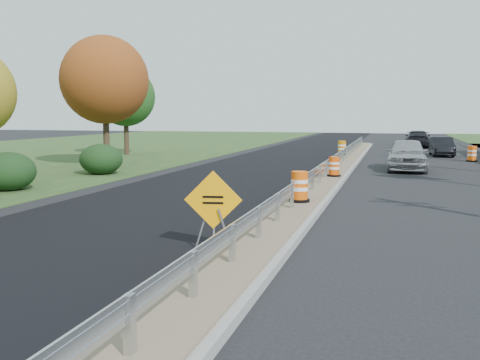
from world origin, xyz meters
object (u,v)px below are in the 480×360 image
(car_dark_mid, at_px, (442,147))
(barrel_median_mid, at_px, (334,167))
(barrel_median_near, at_px, (299,187))
(barrel_median_far, at_px, (342,148))
(barrel_shoulder_far, at_px, (444,144))
(car_dark_far, at_px, (418,139))
(caution_sign, at_px, (213,230))
(barrel_shoulder_mid, at_px, (472,154))
(car_silver, at_px, (407,154))

(car_dark_mid, bearing_deg, barrel_median_mid, -111.36)
(barrel_median_near, xyz_separation_m, barrel_median_far, (-0.57, 19.92, 0.00))
(barrel_shoulder_far, relative_size, car_dark_mid, 0.20)
(barrel_median_near, bearing_deg, car_dark_far, 82.03)
(caution_sign, xyz_separation_m, barrel_median_far, (0.35, 25.51, 0.25))
(barrel_median_near, xyz_separation_m, barrel_shoulder_far, (6.98, 33.63, -0.29))
(caution_sign, distance_m, barrel_median_far, 25.52)
(barrel_median_near, height_order, barrel_shoulder_mid, barrel_median_near)
(barrel_shoulder_far, bearing_deg, car_dark_mid, -95.60)
(barrel_median_mid, height_order, car_dark_far, car_dark_far)
(barrel_median_mid, height_order, barrel_shoulder_mid, barrel_median_mid)
(car_silver, bearing_deg, car_dark_far, 86.69)
(barrel_shoulder_mid, height_order, car_dark_mid, car_dark_mid)
(caution_sign, xyz_separation_m, car_silver, (4.39, 18.78, 0.40))
(barrel_shoulder_far, bearing_deg, car_dark_far, 162.94)
(car_dark_mid, relative_size, car_dark_far, 0.78)
(caution_sign, relative_size, car_dark_far, 0.34)
(barrel_median_near, bearing_deg, car_silver, 75.27)
(car_silver, relative_size, car_dark_far, 0.96)
(barrel_shoulder_far, relative_size, car_silver, 0.17)
(barrel_shoulder_far, height_order, car_dark_far, car_dark_far)
(barrel_shoulder_mid, distance_m, barrel_shoulder_far, 13.79)
(barrel_median_near, bearing_deg, barrel_median_far, 91.64)
(car_dark_mid, bearing_deg, barrel_shoulder_far, 81.85)
(caution_sign, distance_m, barrel_median_near, 5.68)
(barrel_median_mid, bearing_deg, barrel_shoulder_far, 75.75)
(barrel_median_near, distance_m, barrel_shoulder_mid, 21.22)
(car_dark_mid, bearing_deg, caution_sign, -105.73)
(barrel_shoulder_far, bearing_deg, barrel_median_near, -101.73)
(car_dark_mid, bearing_deg, car_dark_far, 94.53)
(caution_sign, bearing_deg, barrel_median_mid, 74.28)
(car_dark_far, bearing_deg, barrel_shoulder_mid, 102.25)
(barrel_median_mid, height_order, car_dark_mid, car_dark_mid)
(barrel_median_mid, bearing_deg, caution_sign, -95.36)
(barrel_median_near, relative_size, barrel_shoulder_mid, 0.98)
(barrel_median_far, bearing_deg, car_dark_mid, 32.86)
(car_silver, bearing_deg, barrel_median_near, -104.42)
(car_silver, bearing_deg, barrel_median_far, 121.25)
(caution_sign, relative_size, barrel_median_far, 1.81)
(barrel_median_near, xyz_separation_m, barrel_shoulder_mid, (7.51, 19.85, -0.22))
(barrel_median_far, xyz_separation_m, car_silver, (4.04, -6.73, 0.16))
(barrel_median_near, relative_size, barrel_median_far, 0.99)
(barrel_median_far, xyz_separation_m, barrel_shoulder_mid, (8.08, -0.07, -0.23))
(barrel_median_near, distance_m, barrel_median_mid, 7.27)
(barrel_median_near, xyz_separation_m, car_silver, (3.47, 13.19, 0.16))
(caution_sign, relative_size, barrel_median_mid, 2.02)
(barrel_shoulder_far, bearing_deg, barrel_median_far, -118.84)
(barrel_shoulder_mid, height_order, barrel_shoulder_far, barrel_shoulder_mid)
(barrel_shoulder_mid, xyz_separation_m, car_silver, (-4.04, -6.66, 0.38))
(caution_sign, distance_m, barrel_shoulder_mid, 26.81)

